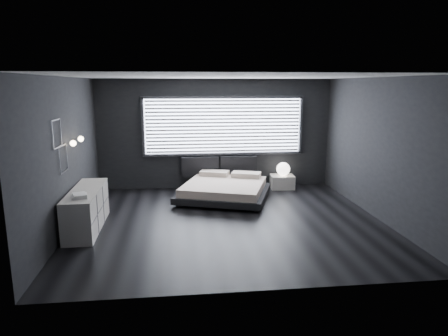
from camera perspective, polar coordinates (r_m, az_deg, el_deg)
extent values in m
plane|color=black|center=(7.98, 0.70, -7.59)|extent=(6.00, 6.00, 0.00)
plane|color=silver|center=(7.53, 0.76, 12.94)|extent=(6.00, 6.00, 0.00)
cube|color=black|center=(10.34, -1.21, 4.87)|extent=(6.00, 0.04, 2.80)
cube|color=black|center=(4.97, 4.74, -2.85)|extent=(6.00, 0.04, 2.80)
cube|color=black|center=(7.84, -21.59, 1.79)|extent=(0.04, 5.50, 2.80)
cube|color=black|center=(8.54, 21.14, 2.59)|extent=(0.04, 5.50, 2.80)
cube|color=white|center=(10.31, -0.09, 6.03)|extent=(4.00, 0.02, 1.38)
cube|color=#47474C|center=(10.26, -11.53, 5.76)|extent=(0.06, 0.08, 1.48)
cube|color=#47474C|center=(10.71, 10.91, 6.04)|extent=(0.06, 0.08, 1.48)
cube|color=#47474C|center=(10.23, -0.07, 10.09)|extent=(4.14, 0.08, 0.06)
cube|color=#47474C|center=(10.38, -0.07, 2.01)|extent=(4.14, 0.08, 0.06)
cube|color=silver|center=(10.25, -0.05, 6.00)|extent=(3.94, 0.03, 1.32)
cube|color=black|center=(10.33, -3.43, 0.19)|extent=(0.96, 0.16, 0.52)
cube|color=black|center=(10.43, 2.07, 0.31)|extent=(0.96, 0.16, 0.52)
cylinder|color=silver|center=(7.85, -21.25, 3.30)|extent=(0.10, 0.02, 0.02)
sphere|color=#FFE5B7|center=(7.83, -20.76, 3.32)|extent=(0.11, 0.11, 0.11)
cylinder|color=silver|center=(8.42, -20.25, 3.91)|extent=(0.10, 0.02, 0.02)
sphere|color=#FFE5B7|center=(8.41, -19.78, 3.93)|extent=(0.11, 0.11, 0.11)
cube|color=#47474C|center=(7.23, -22.91, 6.34)|extent=(0.01, 0.46, 0.02)
cube|color=#47474C|center=(7.28, -22.62, 2.74)|extent=(0.01, 0.46, 0.02)
cube|color=#47474C|center=(7.47, -22.28, 4.76)|extent=(0.01, 0.02, 0.46)
cube|color=#47474C|center=(7.03, -23.27, 4.29)|extent=(0.01, 0.02, 0.46)
cube|color=#47474C|center=(7.52, -22.10, 2.97)|extent=(0.01, 0.46, 0.02)
cube|color=#47474C|center=(7.59, -21.83, -0.46)|extent=(0.01, 0.46, 0.02)
cube|color=#47474C|center=(7.77, -21.53, 1.56)|extent=(0.01, 0.02, 0.46)
cube|color=#47474C|center=(7.33, -22.43, 0.92)|extent=(0.01, 0.02, 0.46)
cube|color=black|center=(8.96, -6.42, -5.23)|extent=(0.14, 0.14, 0.07)
cube|color=black|center=(8.58, 4.53, -5.97)|extent=(0.14, 0.14, 0.07)
cube|color=black|center=(10.37, -3.69, -2.81)|extent=(0.14, 0.14, 0.07)
cube|color=black|center=(10.04, 5.76, -3.34)|extent=(0.14, 0.14, 0.07)
cube|color=black|center=(9.42, 0.02, -3.62)|extent=(2.49, 2.44, 0.14)
cube|color=beige|center=(9.37, 0.02, -2.66)|extent=(2.25, 2.25, 0.18)
cube|color=#BFB1A2|center=(10.09, -1.36, -0.74)|extent=(0.79, 0.59, 0.12)
cube|color=#BFB1A2|center=(9.94, 3.19, -0.96)|extent=(0.79, 0.59, 0.12)
cube|color=silver|center=(10.50, 8.30, -1.95)|extent=(0.63, 0.53, 0.35)
sphere|color=white|center=(10.39, 8.46, -0.15)|extent=(0.34, 0.34, 0.34)
cube|color=silver|center=(7.93, -19.02, -5.54)|extent=(0.54, 1.87, 0.75)
cube|color=#47474C|center=(7.88, -17.13, -5.53)|extent=(0.03, 1.85, 0.73)
cube|color=white|center=(7.34, -19.97, -3.81)|extent=(0.33, 0.39, 0.04)
cube|color=white|center=(7.31, -19.95, -3.60)|extent=(0.30, 0.35, 0.03)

